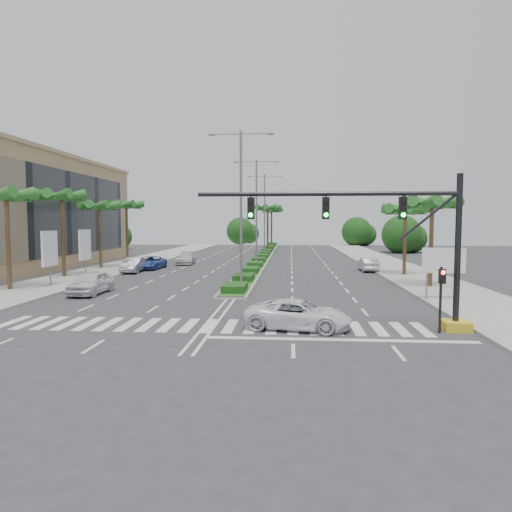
{
  "coord_description": "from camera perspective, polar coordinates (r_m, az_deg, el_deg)",
  "views": [
    {
      "loc": [
        3.88,
        -21.43,
        4.97
      ],
      "look_at": [
        1.83,
        5.42,
        3.0
      ],
      "focal_mm": 32.0,
      "sensor_mm": 36.0,
      "label": 1
    }
  ],
  "objects": [
    {
      "name": "median_grass",
      "position": [
        66.71,
        1.03,
        0.11
      ],
      "size": [
        1.8,
        75.0,
        0.04
      ],
      "primitive_type": "cube",
      "color": "#31531C",
      "rests_on": "median"
    },
    {
      "name": "palm_median_b",
      "position": [
        91.53,
        1.95,
        5.57
      ],
      "size": [
        4.57,
        4.68,
        8.05
      ],
      "color": "brown",
      "rests_on": "ground"
    },
    {
      "name": "direction_sign",
      "position": [
        31.05,
        22.41,
        -0.78
      ],
      "size": [
        2.7,
        0.11,
        3.4
      ],
      "color": "slate",
      "rests_on": "ground"
    },
    {
      "name": "pedestrian_signal",
      "position": [
        22.01,
        22.16,
        -3.77
      ],
      "size": [
        0.28,
        0.36,
        3.0
      ],
      "color": "black",
      "rests_on": "ground"
    },
    {
      "name": "palm_left_mid",
      "position": [
        44.43,
        -23.09,
        6.57
      ],
      "size": [
        4.57,
        4.68,
        7.95
      ],
      "color": "brown",
      "rests_on": "ground"
    },
    {
      "name": "billboard_far",
      "position": [
        43.55,
        -20.6,
        1.28
      ],
      "size": [
        0.18,
        2.1,
        4.35
      ],
      "color": "slate",
      "rests_on": "ground"
    },
    {
      "name": "building",
      "position": [
        56.06,
        -27.94,
        4.76
      ],
      "size": [
        12.0,
        36.0,
        12.0
      ],
      "primitive_type": "cube",
      "color": "tan",
      "rests_on": "ground"
    },
    {
      "name": "palm_left_end",
      "position": [
        59.09,
        -15.89,
        5.89
      ],
      "size": [
        4.57,
        4.68,
        7.75
      ],
      "color": "brown",
      "rests_on": "ground"
    },
    {
      "name": "streetlight_far",
      "position": [
        67.56,
        1.09,
        5.75
      ],
      "size": [
        5.1,
        0.25,
        12.0
      ],
      "color": "slate",
      "rests_on": "ground"
    },
    {
      "name": "billboard_near",
      "position": [
        38.2,
        -24.4,
        0.8
      ],
      "size": [
        0.18,
        2.1,
        4.35
      ],
      "color": "slate",
      "rests_on": "ground"
    },
    {
      "name": "palm_right_near",
      "position": [
        37.0,
        21.16,
        5.82
      ],
      "size": [
        4.57,
        4.68,
        7.05
      ],
      "color": "brown",
      "rests_on": "ground"
    },
    {
      "name": "ground",
      "position": [
        22.34,
        -5.81,
        -8.7
      ],
      "size": [
        160.0,
        160.0,
        0.0
      ],
      "primitive_type": "plane",
      "color": "#333335",
      "rests_on": "ground"
    },
    {
      "name": "signal_gantry",
      "position": [
        22.14,
        18.45,
        0.05
      ],
      "size": [
        12.6,
        1.2,
        7.2
      ],
      "color": "gold",
      "rests_on": "ground"
    },
    {
      "name": "car_crossing",
      "position": [
        21.57,
        5.28,
        -7.29
      ],
      "size": [
        5.26,
        3.11,
        1.37
      ],
      "primitive_type": "imported",
      "rotation": [
        0.0,
        0.0,
        1.39
      ],
      "color": "white",
      "rests_on": "ground"
    },
    {
      "name": "palm_right_far",
      "position": [
        44.71,
        18.19,
        5.19
      ],
      "size": [
        4.57,
        4.68,
        6.75
      ],
      "color": "brown",
      "rests_on": "ground"
    },
    {
      "name": "car_right",
      "position": [
        48.16,
        13.82,
        -1.0
      ],
      "size": [
        1.64,
        4.4,
        1.43
      ],
      "primitive_type": "imported",
      "rotation": [
        0.0,
        0.0,
        3.17
      ],
      "color": "silver",
      "rests_on": "ground"
    },
    {
      "name": "car_parked_c",
      "position": [
        50.12,
        -13.02,
        -0.82
      ],
      "size": [
        2.47,
        5.02,
        1.37
      ],
      "primitive_type": "imported",
      "rotation": [
        0.0,
        0.0,
        -0.04
      ],
      "color": "#33519C",
      "rests_on": "ground"
    },
    {
      "name": "footpath_right",
      "position": [
        43.22,
        19.55,
        -2.56
      ],
      "size": [
        6.0,
        120.0,
        0.15
      ],
      "primitive_type": "cube",
      "color": "gray",
      "rests_on": "ground"
    },
    {
      "name": "car_parked_b",
      "position": [
        47.2,
        -15.05,
        -1.09
      ],
      "size": [
        1.87,
        4.61,
        1.49
      ],
      "primitive_type": "imported",
      "rotation": [
        0.0,
        0.0,
        0.07
      ],
      "color": "#A2A2A6",
      "rests_on": "ground"
    },
    {
      "name": "palm_left_near",
      "position": [
        37.5,
        -28.75,
        6.3
      ],
      "size": [
        4.57,
        4.68,
        7.55
      ],
      "color": "brown",
      "rests_on": "ground"
    },
    {
      "name": "car_parked_a",
      "position": [
        33.8,
        -19.91,
        -3.15
      ],
      "size": [
        1.91,
        4.71,
        1.6
      ],
      "primitive_type": "imported",
      "rotation": [
        0.0,
        0.0,
        -0.0
      ],
      "color": "silver",
      "rests_on": "ground"
    },
    {
      "name": "footpath_left",
      "position": [
        45.87,
        -20.25,
        -2.2
      ],
      "size": [
        6.0,
        120.0,
        0.15
      ],
      "primitive_type": "cube",
      "color": "gray",
      "rests_on": "ground"
    },
    {
      "name": "median",
      "position": [
        66.72,
        1.03,
        0.0
      ],
      "size": [
        2.2,
        75.0,
        0.2
      ],
      "primitive_type": "cube",
      "color": "gray",
      "rests_on": "ground"
    },
    {
      "name": "palm_median_a",
      "position": [
        76.56,
        1.48,
        5.84
      ],
      "size": [
        4.57,
        4.68,
        8.05
      ],
      "color": "brown",
      "rests_on": "ground"
    },
    {
      "name": "car_parked_d",
      "position": [
        55.38,
        -8.78,
        -0.26
      ],
      "size": [
        2.45,
        5.14,
        1.45
      ],
      "primitive_type": "imported",
      "rotation": [
        0.0,
        0.0,
        0.09
      ],
      "color": "silver",
      "rests_on": "ground"
    },
    {
      "name": "streetlight_mid",
      "position": [
        51.6,
        0.06,
        6.23
      ],
      "size": [
        5.1,
        0.25,
        12.0
      ],
      "color": "slate",
      "rests_on": "ground"
    },
    {
      "name": "streetlight_near",
      "position": [
        35.68,
        -1.89,
        7.14
      ],
      "size": [
        5.1,
        0.25,
        12.0
      ],
      "color": "slate",
      "rests_on": "ground"
    },
    {
      "name": "palm_left_far",
      "position": [
        51.64,
        -18.97,
        5.66
      ],
      "size": [
        4.57,
        4.68,
        7.35
      ],
      "color": "brown",
      "rests_on": "ground"
    }
  ]
}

